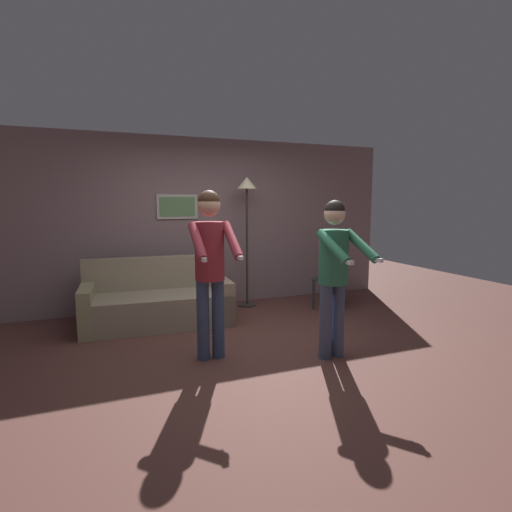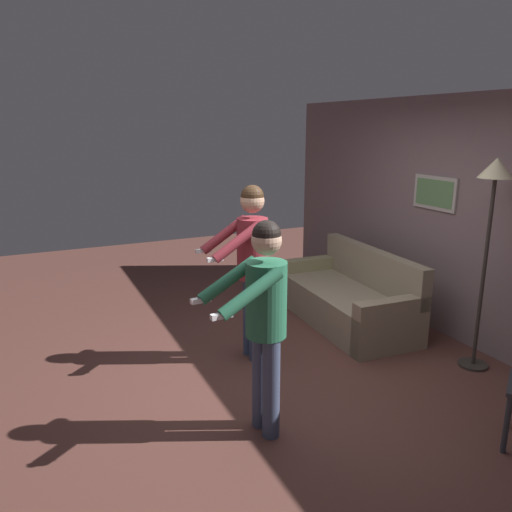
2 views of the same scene
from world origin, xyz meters
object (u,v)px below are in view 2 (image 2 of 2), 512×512
couch (349,300)px  person_standing_left (251,256)px  torchiere_lamp (493,199)px  person_standing_right (264,310)px

couch → person_standing_left: bearing=-76.3°
torchiere_lamp → person_standing_right: torchiere_lamp is taller
person_standing_right → person_standing_left: bearing=159.8°
torchiere_lamp → person_standing_left: bearing=-120.1°
couch → person_standing_right: 2.52m
person_standing_left → person_standing_right: size_ratio=1.06×
person_standing_left → person_standing_right: bearing=-20.2°
torchiere_lamp → person_standing_left: size_ratio=1.15×
couch → person_standing_right: bearing=-50.5°
torchiere_lamp → person_standing_left: (-1.09, -1.89, -0.58)m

